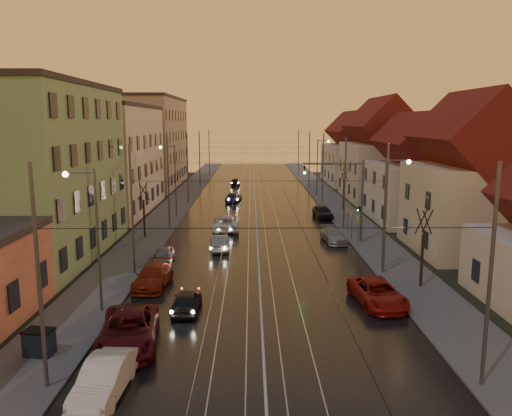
{
  "coord_description": "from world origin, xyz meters",
  "views": [
    {
      "loc": [
        -0.54,
        -24.22,
        10.42
      ],
      "look_at": [
        -0.13,
        18.05,
        3.09
      ],
      "focal_mm": 35.0,
      "sensor_mm": 36.0,
      "label": 1
    }
  ],
  "objects_px": {
    "street_lamp_2": "(173,173)",
    "parked_right_1": "(334,235)",
    "driving_car_4": "(235,182)",
    "parked_left_2": "(153,276)",
    "driving_car_3": "(233,197)",
    "parked_left_0": "(104,379)",
    "street_lamp_1": "(389,202)",
    "parked_left_3": "(164,255)",
    "parked_right_2": "(323,212)",
    "dumpster": "(39,343)",
    "driving_car_2": "(226,223)",
    "parked_left_1": "(129,330)",
    "street_lamp_0": "(92,226)",
    "street_lamp_3": "(319,162)",
    "driving_car_0": "(187,301)",
    "traffic_light_mast": "(351,191)",
    "parked_right_0": "(377,293)",
    "driving_car_1": "(219,243)"
  },
  "relations": [
    {
      "from": "traffic_light_mast",
      "to": "driving_car_3",
      "type": "relative_size",
      "value": 1.67
    },
    {
      "from": "driving_car_4",
      "to": "parked_left_1",
      "type": "xyz_separation_m",
      "value": [
        -3.15,
        -59.78,
        0.17
      ]
    },
    {
      "from": "street_lamp_1",
      "to": "parked_left_3",
      "type": "height_order",
      "value": "street_lamp_1"
    },
    {
      "from": "street_lamp_0",
      "to": "driving_car_1",
      "type": "distance_m",
      "value": 15.37
    },
    {
      "from": "street_lamp_0",
      "to": "driving_car_3",
      "type": "xyz_separation_m",
      "value": [
        6.24,
        38.54,
        -4.26
      ]
    },
    {
      "from": "street_lamp_0",
      "to": "street_lamp_3",
      "type": "relative_size",
      "value": 1.0
    },
    {
      "from": "parked_left_2",
      "to": "parked_right_0",
      "type": "distance_m",
      "value": 13.95
    },
    {
      "from": "parked_left_0",
      "to": "parked_left_3",
      "type": "xyz_separation_m",
      "value": [
        -0.87,
        18.25,
        -0.09
      ]
    },
    {
      "from": "parked_right_0",
      "to": "dumpster",
      "type": "relative_size",
      "value": 4.21
    },
    {
      "from": "driving_car_4",
      "to": "parked_left_2",
      "type": "xyz_separation_m",
      "value": [
        -3.67,
        -51.17,
        0.06
      ]
    },
    {
      "from": "street_lamp_1",
      "to": "parked_left_3",
      "type": "relative_size",
      "value": 2.22
    },
    {
      "from": "street_lamp_1",
      "to": "traffic_light_mast",
      "type": "bearing_deg",
      "value": 97.91
    },
    {
      "from": "street_lamp_1",
      "to": "street_lamp_2",
      "type": "height_order",
      "value": "same"
    },
    {
      "from": "parked_left_1",
      "to": "driving_car_4",
      "type": "bearing_deg",
      "value": 79.09
    },
    {
      "from": "street_lamp_2",
      "to": "dumpster",
      "type": "distance_m",
      "value": 33.58
    },
    {
      "from": "parked_left_3",
      "to": "driving_car_2",
      "type": "bearing_deg",
      "value": 66.27
    },
    {
      "from": "traffic_light_mast",
      "to": "parked_left_2",
      "type": "distance_m",
      "value": 19.18
    },
    {
      "from": "driving_car_2",
      "to": "parked_left_3",
      "type": "height_order",
      "value": "driving_car_2"
    },
    {
      "from": "driving_car_2",
      "to": "driving_car_0",
      "type": "bearing_deg",
      "value": 84.88
    },
    {
      "from": "street_lamp_2",
      "to": "parked_right_1",
      "type": "distance_m",
      "value": 20.13
    },
    {
      "from": "traffic_light_mast",
      "to": "parked_right_0",
      "type": "bearing_deg",
      "value": -94.89
    },
    {
      "from": "parked_right_0",
      "to": "street_lamp_3",
      "type": "bearing_deg",
      "value": 80.36
    },
    {
      "from": "street_lamp_3",
      "to": "parked_right_2",
      "type": "height_order",
      "value": "street_lamp_3"
    },
    {
      "from": "traffic_light_mast",
      "to": "driving_car_3",
      "type": "bearing_deg",
      "value": 115.72
    },
    {
      "from": "street_lamp_0",
      "to": "driving_car_2",
      "type": "xyz_separation_m",
      "value": [
        6.11,
        21.06,
        -4.14
      ]
    },
    {
      "from": "street_lamp_3",
      "to": "parked_left_3",
      "type": "relative_size",
      "value": 2.22
    },
    {
      "from": "driving_car_2",
      "to": "dumpster",
      "type": "bearing_deg",
      "value": 73.13
    },
    {
      "from": "street_lamp_0",
      "to": "parked_left_1",
      "type": "height_order",
      "value": "street_lamp_0"
    },
    {
      "from": "street_lamp_0",
      "to": "parked_left_3",
      "type": "relative_size",
      "value": 2.22
    },
    {
      "from": "traffic_light_mast",
      "to": "driving_car_2",
      "type": "height_order",
      "value": "traffic_light_mast"
    },
    {
      "from": "traffic_light_mast",
      "to": "parked_left_0",
      "type": "bearing_deg",
      "value": -120.14
    },
    {
      "from": "driving_car_1",
      "to": "parked_left_0",
      "type": "bearing_deg",
      "value": 75.55
    },
    {
      "from": "traffic_light_mast",
      "to": "parked_right_1",
      "type": "bearing_deg",
      "value": 167.79
    },
    {
      "from": "driving_car_4",
      "to": "parked_left_0",
      "type": "distance_m",
      "value": 64.16
    },
    {
      "from": "driving_car_1",
      "to": "parked_left_1",
      "type": "height_order",
      "value": "parked_left_1"
    },
    {
      "from": "street_lamp_0",
      "to": "dumpster",
      "type": "bearing_deg",
      "value": -99.56
    },
    {
      "from": "driving_car_3",
      "to": "parked_left_2",
      "type": "distance_m",
      "value": 34.31
    },
    {
      "from": "driving_car_0",
      "to": "street_lamp_3",
      "type": "bearing_deg",
      "value": -106.28
    },
    {
      "from": "driving_car_2",
      "to": "parked_left_0",
      "type": "xyz_separation_m",
      "value": [
        -3.21,
        -29.51,
        -0.04
      ]
    },
    {
      "from": "street_lamp_0",
      "to": "driving_car_2",
      "type": "height_order",
      "value": "street_lamp_0"
    },
    {
      "from": "parked_left_1",
      "to": "street_lamp_2",
      "type": "bearing_deg",
      "value": 87.09
    },
    {
      "from": "street_lamp_2",
      "to": "parked_left_3",
      "type": "distance_m",
      "value": 18.8
    },
    {
      "from": "parked_left_1",
      "to": "dumpster",
      "type": "bearing_deg",
      "value": -170.48
    },
    {
      "from": "parked_right_0",
      "to": "driving_car_3",
      "type": "bearing_deg",
      "value": 97.9
    },
    {
      "from": "driving_car_2",
      "to": "parked_left_2",
      "type": "relative_size",
      "value": 1.14
    },
    {
      "from": "street_lamp_3",
      "to": "driving_car_1",
      "type": "bearing_deg",
      "value": -111.91
    },
    {
      "from": "parked_right_1",
      "to": "street_lamp_2",
      "type": "bearing_deg",
      "value": 137.38
    },
    {
      "from": "street_lamp_2",
      "to": "parked_right_2",
      "type": "relative_size",
      "value": 1.93
    },
    {
      "from": "parked_right_2",
      "to": "dumpster",
      "type": "bearing_deg",
      "value": -124.38
    },
    {
      "from": "driving_car_3",
      "to": "parked_left_0",
      "type": "height_order",
      "value": "parked_left_0"
    }
  ]
}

